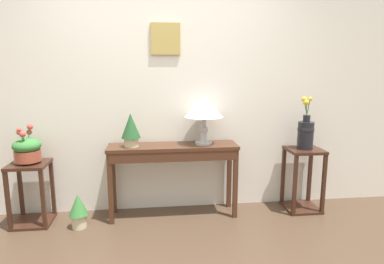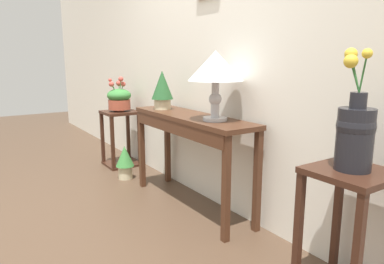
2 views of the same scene
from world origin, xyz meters
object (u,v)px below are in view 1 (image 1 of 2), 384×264
Objects in this scene: flower_vase_tall_right at (306,131)px; potted_plant_floor at (78,209)px; potted_plant_on_console at (131,129)px; pedestal_stand_left at (31,194)px; console_table at (173,156)px; table_lamp at (204,109)px; planter_bowl_wide_left at (27,149)px; pedestal_stand_right at (303,179)px.

potted_plant_floor is at bearing -175.95° from flower_vase_tall_right.
potted_plant_on_console reaches higher than pedestal_stand_left.
potted_plant_floor is at bearing -170.14° from console_table.
flower_vase_tall_right is at bearing 0.18° from pedestal_stand_left.
table_lamp reaches higher than console_table.
potted_plant_on_console is at bearing 0.17° from planter_bowl_wide_left.
pedestal_stand_left is at bearing -179.08° from table_lamp.
potted_plant_on_console is 0.93m from potted_plant_floor.
console_table is 2.11× the size of pedestal_stand_left.
pedestal_stand_right is (1.41, 0.00, -0.30)m from console_table.
planter_bowl_wide_left is (-0.00, -0.00, 0.46)m from pedestal_stand_left.
pedestal_stand_left is 0.46m from planter_bowl_wide_left.
table_lamp is 1.77m from planter_bowl_wide_left.
table_lamp reaches higher than potted_plant_on_console.
console_table is 3.45× the size of planter_bowl_wide_left.
potted_plant_on_console is 1.93m from pedestal_stand_right.
potted_plant_floor is (0.48, -0.16, -0.12)m from pedestal_stand_left.
pedestal_stand_left is at bearing -179.84° from potted_plant_on_console.
pedestal_stand_left is 0.91× the size of pedestal_stand_right.
flower_vase_tall_right is (1.41, 0.00, 0.23)m from console_table.
planter_bowl_wide_left is 0.68× the size of flower_vase_tall_right.
pedestal_stand_left is at bearing -179.80° from pedestal_stand_right.
pedestal_stand_left is 2.88m from flower_vase_tall_right.
planter_bowl_wide_left is at bearing -179.83° from potted_plant_on_console.
planter_bowl_wide_left is at bearing 161.80° from potted_plant_floor.
potted_plant_on_console is (-0.42, -0.00, 0.30)m from console_table.
console_table is at bearing 0.22° from pedestal_stand_left.
console_table is 3.93× the size of potted_plant_on_console.
pedestal_stand_left is 1.12× the size of flower_vase_tall_right.
flower_vase_tall_right is 1.63× the size of potted_plant_floor.
table_lamp is 1.35m from pedestal_stand_right.
console_table reaches higher than pedestal_stand_left.
pedestal_stand_left is 1.83× the size of potted_plant_floor.
pedestal_stand_right is (2.82, 0.01, -0.43)m from planter_bowl_wide_left.
potted_plant_on_console is at bearing 0.16° from pedestal_stand_left.
potted_plant_floor is at bearing -18.24° from pedestal_stand_left.
potted_plant_on_console is at bearing -179.81° from flower_vase_tall_right.
planter_bowl_wide_left is (-1.73, -0.03, -0.36)m from table_lamp.
table_lamp is 1.43× the size of potted_plant_floor.
console_table is at bearing 9.86° from potted_plant_floor.
table_lamp is 1.12m from flower_vase_tall_right.
console_table is 1.43m from flower_vase_tall_right.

